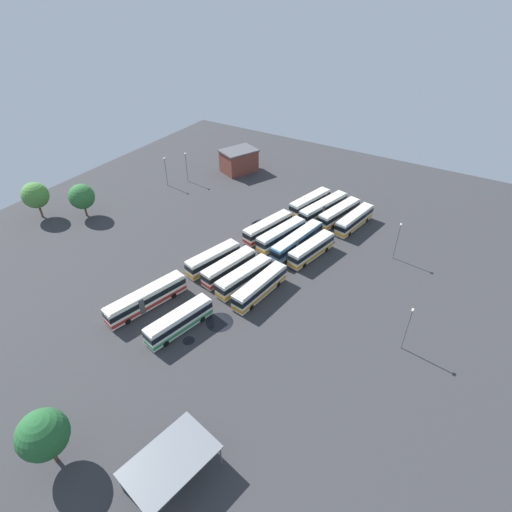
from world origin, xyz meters
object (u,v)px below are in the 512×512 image
(bus_row1_slot3, at_px, (213,259))
(lamp_post_mid_lot, at_px, (397,240))
(bus_row2_slot3, at_px, (268,227))
(tree_north_edge, at_px, (35,195))
(maintenance_shelter, at_px, (170,461))
(lamp_post_far_corner, at_px, (166,170))
(tree_south_edge, at_px, (43,435))
(bus_row0_slot3, at_px, (146,299))
(lamp_post_near_entrance, at_px, (186,166))
(bus_row3_slot2, at_px, (323,208))
(bus_row1_slot0, at_px, (260,287))
(bus_row0_slot1, at_px, (179,321))
(bus_row3_slot0, at_px, (354,220))
(bus_row2_slot2, at_px, (281,235))
(lamp_post_by_building, at_px, (407,327))
(bus_row3_slot3, at_px, (310,202))
(tree_northwest, at_px, (82,197))
(bus_row2_slot1, at_px, (297,241))
(depot_building, at_px, (239,161))
(bus_row2_slot0, at_px, (311,249))
(bus_row3_slot1, at_px, (339,213))
(bus_row1_slot2, at_px, (229,267))
(bus_row1_slot1, at_px, (244,277))

(bus_row1_slot3, xyz_separation_m, lamp_post_mid_lot, (20.23, -27.77, 2.40))
(bus_row2_slot3, xyz_separation_m, tree_north_edge, (-19.81, 46.65, 3.52))
(tree_north_edge, bearing_deg, maintenance_shelter, -114.29)
(lamp_post_mid_lot, bearing_deg, lamp_post_far_corner, 88.88)
(tree_south_edge, relative_size, tree_north_edge, 0.98)
(bus_row0_slot3, height_order, lamp_post_near_entrance, lamp_post_near_entrance)
(lamp_post_near_entrance, bearing_deg, bus_row0_slot3, -148.90)
(bus_row3_slot2, xyz_separation_m, tree_south_edge, (-66.95, 3.47, 3.42))
(bus_row1_slot0, bearing_deg, lamp_post_near_entrance, 53.84)
(bus_row0_slot1, distance_m, bus_row3_slot0, 44.23)
(bus_row0_slot3, height_order, bus_row1_slot3, same)
(bus_row0_slot3, distance_m, bus_row2_slot2, 29.79)
(bus_row3_slot0, distance_m, lamp_post_near_entrance, 44.67)
(lamp_post_by_building, bearing_deg, bus_row1_slot3, 87.65)
(bus_row1_slot0, bearing_deg, tree_south_edge, 171.75)
(bus_row2_slot3, xyz_separation_m, lamp_post_far_corner, (6.62, 33.22, 2.28))
(bus_row3_slot3, bearing_deg, tree_northwest, 124.63)
(bus_row1_slot0, bearing_deg, bus_row2_slot3, 25.86)
(bus_row2_slot1, height_order, bus_row3_slot0, same)
(bus_row3_slot3, bearing_deg, maintenance_shelter, -168.31)
(bus_row0_slot1, distance_m, bus_row2_slot2, 29.34)
(tree_northwest, bearing_deg, tree_south_edge, -133.30)
(bus_row1_slot3, relative_size, depot_building, 1.02)
(bus_row1_slot3, height_order, depot_building, depot_building)
(bus_row2_slot0, xyz_separation_m, lamp_post_by_building, (-13.70, -21.14, 2.46))
(lamp_post_mid_lot, bearing_deg, bus_row1_slot3, 126.07)
(bus_row1_slot0, relative_size, lamp_post_mid_lot, 1.61)
(tree_north_edge, bearing_deg, tree_northwest, -55.78)
(bus_row0_slot1, relative_size, bus_row2_slot1, 0.81)
(bus_row2_slot3, xyz_separation_m, bus_row3_slot1, (13.13, -10.29, -0.00))
(tree_south_edge, bearing_deg, bus_row0_slot3, 20.30)
(bus_row0_slot1, relative_size, bus_row1_slot2, 1.01)
(lamp_post_far_corner, height_order, lamp_post_by_building, lamp_post_by_building)
(bus_row2_slot2, bearing_deg, bus_row2_slot1, -96.35)
(bus_row3_slot1, bearing_deg, bus_row2_slot0, -177.57)
(tree_south_edge, distance_m, tree_northwest, 57.08)
(bus_row1_slot1, bearing_deg, bus_row2_slot2, 3.26)
(bus_row1_slot1, xyz_separation_m, tree_northwest, (1.82, 43.10, 2.96))
(bus_row2_slot1, distance_m, bus_row3_slot2, 14.96)
(bus_row3_slot0, height_order, lamp_post_far_corner, lamp_post_far_corner)
(lamp_post_mid_lot, bearing_deg, maintenance_shelter, 170.52)
(bus_row0_slot1, height_order, bus_row3_slot2, same)
(bus_row2_slot1, bearing_deg, maintenance_shelter, -169.87)
(bus_row2_slot3, bearing_deg, tree_south_edge, -176.85)
(bus_row2_slot3, height_order, lamp_post_near_entrance, lamp_post_near_entrance)
(bus_row1_slot0, xyz_separation_m, bus_row3_slot2, (30.47, 1.82, 0.00))
(depot_building, bearing_deg, lamp_post_far_corner, 147.59)
(bus_row1_slot2, height_order, bus_row2_slot1, same)
(lamp_post_near_entrance, xyz_separation_m, tree_south_edge, (-64.76, -33.40, 1.04))
(lamp_post_mid_lot, relative_size, tree_north_edge, 0.93)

